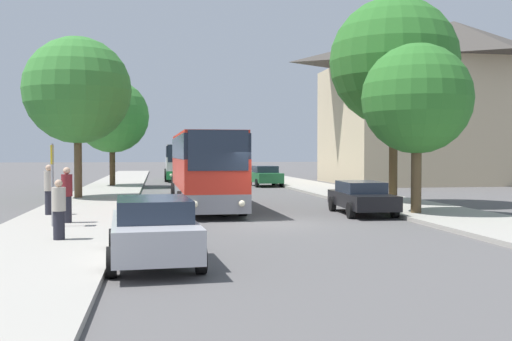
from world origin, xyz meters
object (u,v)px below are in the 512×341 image
(bus_middle, at_px, (193,164))
(pedestrian_waiting_far, at_px, (67,194))
(parked_car_right_far, at_px, (265,176))
(parked_car_left_curb, at_px, (153,229))
(tree_left_near, at_px, (77,90))
(tree_left_far, at_px, (112,116))
(pedestrian_waiting_near, at_px, (49,189))
(bus_front, at_px, (205,169))
(parked_car_right_near, at_px, (361,197))
(bus_stop_sign, at_px, (52,175))
(tree_right_mid, at_px, (394,62))
(tree_right_near, at_px, (417,99))
(pedestrian_walking_back, at_px, (59,210))
(bus_rear, at_px, (180,161))

(bus_middle, bearing_deg, pedestrian_waiting_far, -103.09)
(parked_car_right_far, bearing_deg, parked_car_left_curb, 73.17)
(tree_left_near, bearing_deg, parked_car_left_curb, -78.09)
(parked_car_left_curb, distance_m, tree_left_far, 31.00)
(pedestrian_waiting_far, bearing_deg, bus_middle, 155.12)
(parked_car_left_curb, height_order, pedestrian_waiting_near, pedestrian_waiting_near)
(parked_car_left_curb, relative_size, tree_left_far, 0.63)
(bus_front, relative_size, parked_car_right_near, 2.17)
(bus_middle, distance_m, bus_stop_sign, 21.16)
(parked_car_left_curb, xyz_separation_m, tree_right_mid, (11.15, 13.43, 5.98))
(bus_front, xyz_separation_m, bus_middle, (0.30, 13.73, -0.02))
(parked_car_right_far, relative_size, tree_left_far, 0.57)
(parked_car_left_curb, xyz_separation_m, pedestrian_waiting_near, (-3.91, 9.89, 0.33))
(pedestrian_waiting_near, height_order, tree_right_near, tree_right_near)
(parked_car_right_near, bearing_deg, tree_right_near, 151.77)
(bus_middle, height_order, pedestrian_walking_back, bus_middle)
(bus_front, bearing_deg, tree_right_mid, 3.32)
(parked_car_left_curb, bearing_deg, bus_stop_sign, 113.95)
(bus_front, xyz_separation_m, pedestrian_waiting_near, (-6.07, -2.89, -0.66))
(parked_car_right_far, height_order, pedestrian_waiting_far, pedestrian_waiting_far)
(parked_car_right_far, height_order, tree_left_near, tree_left_near)
(parked_car_right_near, xyz_separation_m, tree_left_far, (-11.26, 21.05, 4.40))
(parked_car_right_near, xyz_separation_m, tree_left_near, (-12.16, 9.31, 5.01))
(parked_car_right_far, bearing_deg, tree_left_near, 41.77)
(pedestrian_walking_back, height_order, tree_left_near, tree_left_near)
(pedestrian_waiting_near, distance_m, pedestrian_walking_back, 6.95)
(parked_car_right_near, bearing_deg, parked_car_left_curb, 52.49)
(bus_middle, xyz_separation_m, pedestrian_waiting_near, (-6.37, -16.62, -0.64))
(bus_middle, bearing_deg, parked_car_right_far, 36.33)
(bus_front, height_order, pedestrian_waiting_near, bus_front)
(tree_right_near, bearing_deg, pedestrian_waiting_far, -174.35)
(bus_front, bearing_deg, parked_car_left_curb, -100.48)
(tree_left_far, bearing_deg, tree_right_mid, -50.29)
(bus_rear, bearing_deg, pedestrian_waiting_far, -97.76)
(pedestrian_walking_back, bearing_deg, tree_left_near, 50.68)
(bus_rear, bearing_deg, tree_left_far, -115.01)
(tree_right_mid, bearing_deg, tree_left_far, 129.71)
(bus_middle, relative_size, tree_right_mid, 1.09)
(parked_car_right_far, distance_m, tree_left_far, 11.93)
(parked_car_right_near, xyz_separation_m, bus_stop_sign, (-11.35, -3.39, 1.06))
(parked_car_left_curb, xyz_separation_m, tree_left_far, (-3.06, 30.54, 4.33))
(bus_front, relative_size, tree_right_mid, 1.08)
(bus_rear, xyz_separation_m, bus_stop_sign, (-5.31, -35.37, 0.05))
(parked_car_left_curb, bearing_deg, pedestrian_waiting_far, 108.57)
(parked_car_right_far, distance_m, pedestrian_waiting_near, 23.65)
(bus_stop_sign, height_order, tree_right_near, tree_right_near)
(pedestrian_waiting_near, bearing_deg, tree_right_mid, -31.75)
(parked_car_right_near, height_order, tree_right_near, tree_right_near)
(parked_car_right_far, bearing_deg, parked_car_right_near, 88.45)
(parked_car_right_far, xyz_separation_m, tree_right_near, (1.96, -21.91, 3.75))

